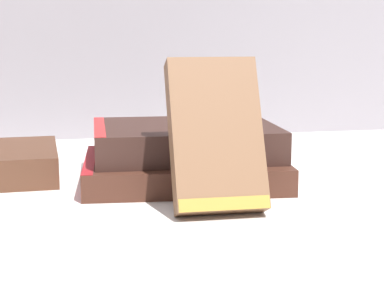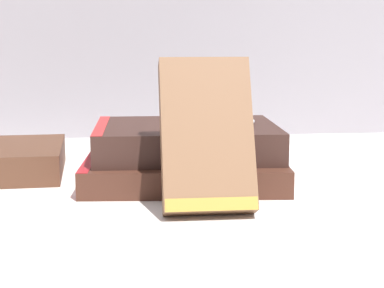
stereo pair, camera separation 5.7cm
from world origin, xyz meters
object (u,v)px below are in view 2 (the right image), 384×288
object	(u,v)px
reading_glasses	(150,151)
book_flat_bottom	(179,169)
book_flat_top	(182,140)
book_leaning_front	(207,140)
pocket_watch	(233,121)

from	to	relation	value
reading_glasses	book_flat_bottom	bearing A→B (deg)	-91.82
book_flat_bottom	reading_glasses	xyz separation A→B (m)	(-0.03, 0.18, -0.01)
book_flat_top	book_leaning_front	distance (m)	0.13
book_flat_bottom	book_leaning_front	world-z (taller)	book_leaning_front
book_flat_top	pocket_watch	bearing A→B (deg)	4.10
book_leaning_front	reading_glasses	xyz separation A→B (m)	(-0.04, 0.30, -0.07)
book_flat_bottom	pocket_watch	xyz separation A→B (m)	(0.06, 0.01, 0.05)
book_flat_bottom	reading_glasses	bearing A→B (deg)	102.27
book_flat_top	reading_glasses	bearing A→B (deg)	101.59
book_flat_top	reading_glasses	xyz separation A→B (m)	(-0.03, 0.17, -0.04)
book_leaning_front	book_flat_top	bearing A→B (deg)	95.32
pocket_watch	reading_glasses	xyz separation A→B (m)	(-0.09, 0.17, -0.06)
book_flat_top	pocket_watch	world-z (taller)	pocket_watch
book_flat_top	book_flat_bottom	bearing A→B (deg)	-106.64
reading_glasses	book_flat_top	bearing A→B (deg)	-90.10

